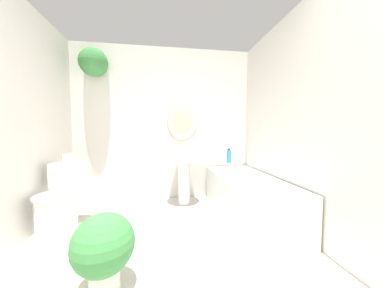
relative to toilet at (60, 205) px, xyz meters
name	(u,v)px	position (x,y,z in m)	size (l,w,h in m)	color
wall_back	(157,117)	(0.99, 0.94, 1.01)	(2.87, 0.39, 2.40)	silver
wall_right	(307,119)	(2.52, -0.43, 0.90)	(0.06, 2.84, 2.40)	silver
toilet	(60,205)	(0.00, 0.00, 0.00)	(0.40, 0.57, 0.72)	white
pedestal_sink	(184,165)	(1.39, 0.64, 0.28)	(0.51, 0.51, 0.89)	white
bathtub	(247,196)	(2.13, 0.08, -0.04)	(0.68, 1.60, 0.58)	silver
shampoo_bottle	(229,156)	(2.13, 0.77, 0.38)	(0.07, 0.07, 0.22)	#2D84C6
potted_plant	(104,247)	(0.70, -0.88, 0.01)	(0.40, 0.40, 0.54)	silver
toilet_paper_roll	(68,159)	(0.00, 0.21, 0.46)	(0.11, 0.11, 0.10)	white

